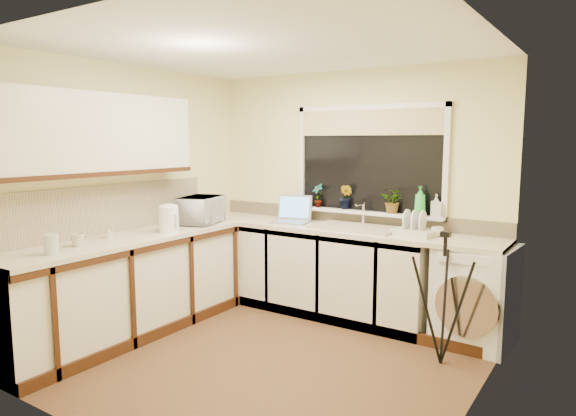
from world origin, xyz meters
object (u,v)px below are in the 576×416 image
at_px(dish_rack, 416,232).
at_px(steel_jar, 109,232).
at_px(plant_a, 318,196).
at_px(plant_b, 346,197).
at_px(laptop, 292,215).
at_px(glass_jug, 51,244).
at_px(soap_bottle_green, 420,201).
at_px(soap_bottle_clear, 436,205).
at_px(tripod, 443,299).
at_px(plant_d, 393,201).
at_px(cup_back, 437,232).
at_px(washing_machine, 476,295).
at_px(microwave, 201,210).
at_px(kettle, 169,220).
at_px(cup_left, 77,240).

height_order(dish_rack, steel_jar, steel_jar).
bearing_deg(plant_a, plant_b, 2.33).
height_order(laptop, dish_rack, laptop).
bearing_deg(glass_jug, soap_bottle_green, 51.24).
relative_size(plant_b, soap_bottle_clear, 1.22).
xyz_separation_m(dish_rack, soap_bottle_green, (-0.04, 0.19, 0.26)).
bearing_deg(tripod, glass_jug, -125.51).
xyz_separation_m(laptop, plant_b, (0.52, 0.21, 0.20)).
height_order(tripod, plant_d, plant_d).
bearing_deg(steel_jar, cup_back, 35.05).
xyz_separation_m(washing_machine, plant_b, (-1.37, 0.22, 0.74)).
bearing_deg(dish_rack, plant_d, 156.85).
bearing_deg(plant_d, microwave, -155.86).
height_order(laptop, plant_b, plant_b).
height_order(microwave, plant_d, plant_d).
relative_size(kettle, dish_rack, 0.64).
bearing_deg(glass_jug, microwave, 92.22).
height_order(tripod, glass_jug, tripod).
bearing_deg(tripod, cup_left, -131.23).
height_order(steel_jar, cup_left, cup_left).
relative_size(washing_machine, tripod, 0.82).
bearing_deg(kettle, laptop, 61.35).
bearing_deg(plant_d, kettle, -140.82).
distance_m(laptop, plant_a, 0.34).
distance_m(kettle, cup_back, 2.45).
relative_size(tripod, steel_jar, 10.42).
xyz_separation_m(glass_jug, soap_bottle_green, (1.98, 2.47, 0.21)).
bearing_deg(laptop, cup_back, -12.51).
bearing_deg(laptop, dish_rack, -14.05).
bearing_deg(washing_machine, soap_bottle_green, 165.99).
bearing_deg(tripod, steel_jar, -138.48).
relative_size(steel_jar, soap_bottle_green, 0.37).
xyz_separation_m(plant_b, soap_bottle_green, (0.79, -0.03, 0.01)).
xyz_separation_m(washing_machine, microwave, (-2.63, -0.58, 0.60)).
bearing_deg(cup_back, soap_bottle_clear, 112.32).
relative_size(plant_a, plant_d, 1.04).
xyz_separation_m(plant_b, cup_back, (1.00, -0.18, -0.23)).
distance_m(kettle, cup_left, 0.87).
bearing_deg(washing_machine, laptop, -176.45).
bearing_deg(washing_machine, cup_back, 178.14).
bearing_deg(plant_d, soap_bottle_clear, 0.04).
height_order(plant_b, soap_bottle_green, soap_bottle_green).
distance_m(washing_machine, glass_jug, 3.47).
bearing_deg(washing_machine, cup_left, -139.23).
xyz_separation_m(plant_b, soap_bottle_clear, (0.93, -0.00, -0.02)).
relative_size(dish_rack, tripod, 0.35).
height_order(laptop, plant_a, plant_a).
relative_size(dish_rack, steel_jar, 3.62).
height_order(glass_jug, cup_back, glass_jug).
height_order(laptop, microwave, microwave).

